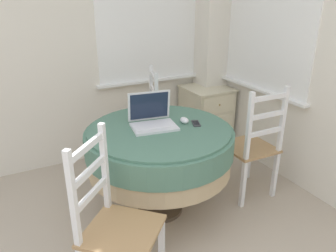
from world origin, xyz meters
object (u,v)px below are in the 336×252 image
(dining_chair_camera_near, at_px, (114,226))
(round_dining_table, at_px, (160,146))
(corner_cabinet, at_px, (206,116))
(laptop, at_px, (152,119))
(computer_mouse, at_px, (184,120))
(dining_chair_near_back_window, at_px, (142,123))
(dining_chair_near_right_window, at_px, (253,147))
(cell_phone, at_px, (196,123))

(dining_chair_camera_near, bearing_deg, round_dining_table, 45.48)
(corner_cabinet, bearing_deg, laptop, -141.72)
(computer_mouse, bearing_deg, dining_chair_camera_near, -143.61)
(laptop, bearing_deg, dining_chair_near_back_window, 73.57)
(laptop, bearing_deg, round_dining_table, -68.01)
(dining_chair_camera_near, bearing_deg, dining_chair_near_back_window, 61.05)
(round_dining_table, bearing_deg, dining_chair_camera_near, -134.52)
(dining_chair_camera_near, bearing_deg, dining_chair_near_right_window, 17.20)
(dining_chair_near_right_window, bearing_deg, laptop, 165.25)
(computer_mouse, distance_m, dining_chair_near_back_window, 0.82)
(round_dining_table, relative_size, dining_chair_near_right_window, 1.12)
(cell_phone, height_order, dining_chair_near_back_window, dining_chair_near_back_window)
(corner_cabinet, bearing_deg, dining_chair_near_back_window, -171.99)
(computer_mouse, xyz_separation_m, cell_phone, (0.07, -0.06, -0.02))
(computer_mouse, xyz_separation_m, dining_chair_near_back_window, (-0.03, 0.77, -0.29))
(dining_chair_near_right_window, bearing_deg, dining_chair_near_back_window, 123.36)
(dining_chair_near_right_window, distance_m, dining_chair_camera_near, 1.41)
(computer_mouse, relative_size, cell_phone, 0.67)
(laptop, bearing_deg, dining_chair_near_right_window, -14.75)
(corner_cabinet, bearing_deg, round_dining_table, -138.90)
(computer_mouse, bearing_deg, dining_chair_near_back_window, 92.29)
(laptop, distance_m, dining_chair_near_back_window, 0.80)
(computer_mouse, xyz_separation_m, dining_chair_near_right_window, (0.58, -0.15, -0.29))
(laptop, xyz_separation_m, dining_chair_near_right_window, (0.81, -0.21, -0.32))
(corner_cabinet, bearing_deg, cell_phone, -127.95)
(round_dining_table, distance_m, corner_cabinet, 1.37)
(computer_mouse, height_order, cell_phone, computer_mouse)
(laptop, bearing_deg, cell_phone, -21.28)
(dining_chair_near_right_window, relative_size, dining_chair_camera_near, 1.00)
(round_dining_table, height_order, corner_cabinet, round_dining_table)
(dining_chair_camera_near, bearing_deg, corner_cabinet, 42.72)
(cell_phone, bearing_deg, dining_chair_near_right_window, -10.56)
(dining_chair_near_back_window, xyz_separation_m, dining_chair_camera_near, (-0.74, -1.34, 0.00))
(corner_cabinet, bearing_deg, dining_chair_near_right_window, -102.47)
(laptop, distance_m, dining_chair_camera_near, 0.88)
(dining_chair_camera_near, relative_size, corner_cabinet, 1.45)
(round_dining_table, height_order, cell_phone, cell_phone)
(round_dining_table, distance_m, dining_chair_near_back_window, 0.80)
(laptop, xyz_separation_m, computer_mouse, (0.24, -0.06, -0.03))
(round_dining_table, bearing_deg, computer_mouse, 0.28)
(computer_mouse, height_order, dining_chair_camera_near, dining_chair_camera_near)
(round_dining_table, distance_m, laptop, 0.21)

